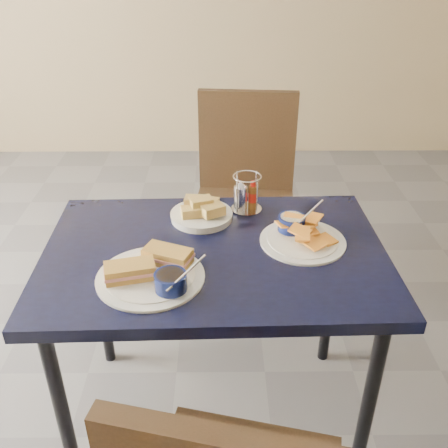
{
  "coord_description": "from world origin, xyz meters",
  "views": [
    {
      "loc": [
        0.19,
        -1.51,
        1.61
      ],
      "look_at": [
        0.2,
        -0.16,
        0.82
      ],
      "focal_mm": 40.0,
      "sensor_mm": 36.0,
      "label": 1
    }
  ],
  "objects_px": {
    "sandwich_plate": "(153,272)",
    "bread_basket": "(202,212)",
    "dining_table": "(215,270)",
    "plantain_plate": "(300,234)",
    "condiment_caddy": "(245,196)",
    "chair_far": "(244,184)"
  },
  "relations": [
    {
      "from": "dining_table",
      "to": "chair_far",
      "type": "relative_size",
      "value": 1.1
    },
    {
      "from": "dining_table",
      "to": "bread_basket",
      "type": "bearing_deg",
      "value": 103.03
    },
    {
      "from": "sandwich_plate",
      "to": "condiment_caddy",
      "type": "distance_m",
      "value": 0.5
    },
    {
      "from": "condiment_caddy",
      "to": "bread_basket",
      "type": "bearing_deg",
      "value": -156.43
    },
    {
      "from": "plantain_plate",
      "to": "bread_basket",
      "type": "bearing_deg",
      "value": 157.16
    },
    {
      "from": "sandwich_plate",
      "to": "bread_basket",
      "type": "distance_m",
      "value": 0.37
    },
    {
      "from": "dining_table",
      "to": "bread_basket",
      "type": "height_order",
      "value": "bread_basket"
    },
    {
      "from": "dining_table",
      "to": "condiment_caddy",
      "type": "bearing_deg",
      "value": 67.8
    },
    {
      "from": "sandwich_plate",
      "to": "bread_basket",
      "type": "relative_size",
      "value": 1.52
    },
    {
      "from": "bread_basket",
      "to": "dining_table",
      "type": "bearing_deg",
      "value": -76.97
    },
    {
      "from": "sandwich_plate",
      "to": "chair_far",
      "type": "bearing_deg",
      "value": 73.11
    },
    {
      "from": "sandwich_plate",
      "to": "condiment_caddy",
      "type": "relative_size",
      "value": 2.36
    },
    {
      "from": "sandwich_plate",
      "to": "bread_basket",
      "type": "height_order",
      "value": "sandwich_plate"
    },
    {
      "from": "plantain_plate",
      "to": "bread_basket",
      "type": "relative_size",
      "value": 1.3
    },
    {
      "from": "dining_table",
      "to": "sandwich_plate",
      "type": "distance_m",
      "value": 0.25
    },
    {
      "from": "dining_table",
      "to": "plantain_plate",
      "type": "xyz_separation_m",
      "value": [
        0.27,
        0.06,
        0.1
      ]
    },
    {
      "from": "dining_table",
      "to": "chair_far",
      "type": "bearing_deg",
      "value": 81.25
    },
    {
      "from": "dining_table",
      "to": "bread_basket",
      "type": "distance_m",
      "value": 0.23
    },
    {
      "from": "bread_basket",
      "to": "condiment_caddy",
      "type": "bearing_deg",
      "value": 23.57
    },
    {
      "from": "sandwich_plate",
      "to": "plantain_plate",
      "type": "relative_size",
      "value": 1.17
    },
    {
      "from": "bread_basket",
      "to": "condiment_caddy",
      "type": "distance_m",
      "value": 0.17
    },
    {
      "from": "chair_far",
      "to": "plantain_plate",
      "type": "bearing_deg",
      "value": -79.86
    }
  ]
}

